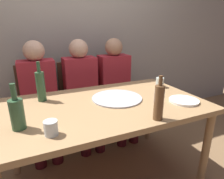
% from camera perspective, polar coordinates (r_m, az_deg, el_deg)
% --- Properties ---
extents(ground_plane, '(8.00, 8.00, 0.00)m').
position_cam_1_polar(ground_plane, '(1.90, -2.02, -24.88)').
color(ground_plane, brown).
extents(back_wall, '(6.00, 0.10, 2.60)m').
position_cam_1_polar(back_wall, '(2.48, -12.96, 17.96)').
color(back_wall, gray).
rests_on(back_wall, ground_plane).
extents(dining_table, '(1.56, 0.92, 0.73)m').
position_cam_1_polar(dining_table, '(1.52, -2.29, -6.68)').
color(dining_table, '#99754C').
rests_on(dining_table, ground_plane).
extents(pizza_tray, '(0.41, 0.41, 0.01)m').
position_cam_1_polar(pizza_tray, '(1.58, 1.48, -2.55)').
color(pizza_tray, '#ADADB2').
rests_on(pizza_tray, dining_table).
extents(wine_bottle, '(0.06, 0.06, 0.29)m').
position_cam_1_polar(wine_bottle, '(1.24, 13.83, -3.67)').
color(wine_bottle, brown).
rests_on(wine_bottle, dining_table).
extents(beer_bottle, '(0.07, 0.07, 0.32)m').
position_cam_1_polar(beer_bottle, '(1.61, -20.52, 1.03)').
color(beer_bottle, '#2D5133').
rests_on(beer_bottle, dining_table).
extents(water_bottle, '(0.08, 0.08, 0.28)m').
position_cam_1_polar(water_bottle, '(1.23, -26.50, -6.32)').
color(water_bottle, '#2D5133').
rests_on(water_bottle, dining_table).
extents(tumbler_near, '(0.08, 0.08, 0.10)m').
position_cam_1_polar(tumbler_near, '(1.93, 14.08, 2.05)').
color(tumbler_near, '#B7C6BC').
rests_on(tumbler_near, dining_table).
extents(tumbler_far, '(0.08, 0.08, 0.09)m').
position_cam_1_polar(tumbler_far, '(1.12, -17.78, -10.90)').
color(tumbler_far, silver).
rests_on(tumbler_far, dining_table).
extents(plate_stack, '(0.23, 0.23, 0.02)m').
position_cam_1_polar(plate_stack, '(1.63, 20.68, -3.12)').
color(plate_stack, white).
rests_on(plate_stack, dining_table).
extents(chair_left, '(0.44, 0.44, 0.90)m').
position_cam_1_polar(chair_left, '(2.28, -20.73, -3.00)').
color(chair_left, '#472D1E').
rests_on(chair_left, ground_plane).
extents(chair_middle, '(0.44, 0.44, 0.90)m').
position_cam_1_polar(chair_middle, '(2.34, -9.61, -1.48)').
color(chair_middle, '#472D1E').
rests_on(chair_middle, ground_plane).
extents(chair_right, '(0.44, 0.44, 0.90)m').
position_cam_1_polar(chair_right, '(2.47, -0.08, -0.13)').
color(chair_right, '#472D1E').
rests_on(chair_right, ground_plane).
extents(guest_in_sweater, '(0.36, 0.56, 1.17)m').
position_cam_1_polar(guest_in_sweater, '(2.10, -20.80, -1.14)').
color(guest_in_sweater, maroon).
rests_on(guest_in_sweater, ground_plane).
extents(guest_in_beanie, '(0.36, 0.56, 1.17)m').
position_cam_1_polar(guest_in_beanie, '(2.16, -8.76, 0.46)').
color(guest_in_beanie, maroon).
rests_on(guest_in_beanie, ground_plane).
extents(guest_by_wall, '(0.36, 0.56, 1.17)m').
position_cam_1_polar(guest_by_wall, '(2.30, 1.45, 1.79)').
color(guest_by_wall, maroon).
rests_on(guest_by_wall, ground_plane).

